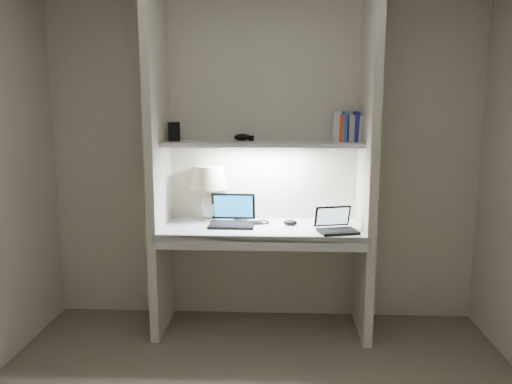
# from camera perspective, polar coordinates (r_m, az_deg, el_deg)

# --- Properties ---
(back_wall) EXTENTS (3.20, 0.01, 2.50)m
(back_wall) POSITION_cam_1_polar(r_m,az_deg,el_deg) (3.75, 0.84, 4.20)
(back_wall) COLOR beige
(back_wall) RESTS_ON floor
(alcove_panel_left) EXTENTS (0.06, 0.55, 2.50)m
(alcove_panel_left) POSITION_cam_1_polar(r_m,az_deg,el_deg) (3.58, -11.10, 3.74)
(alcove_panel_left) COLOR beige
(alcove_panel_left) RESTS_ON floor
(alcove_panel_right) EXTENTS (0.06, 0.55, 2.50)m
(alcove_panel_right) POSITION_cam_1_polar(r_m,az_deg,el_deg) (3.53, 12.65, 3.61)
(alcove_panel_right) COLOR beige
(alcove_panel_right) RESTS_ON floor
(desk) EXTENTS (1.40, 0.55, 0.04)m
(desk) POSITION_cam_1_polar(r_m,az_deg,el_deg) (3.56, 0.67, -4.26)
(desk) COLOR white
(desk) RESTS_ON alcove_panel_left
(desk_apron) EXTENTS (1.46, 0.03, 0.10)m
(desk_apron) POSITION_cam_1_polar(r_m,az_deg,el_deg) (3.32, 0.51, -5.85)
(desk_apron) COLOR silver
(desk_apron) RESTS_ON desk
(shelf) EXTENTS (1.40, 0.36, 0.03)m
(shelf) POSITION_cam_1_polar(r_m,az_deg,el_deg) (3.56, 0.75, 5.52)
(shelf) COLOR silver
(shelf) RESTS_ON back_wall
(strip_light) EXTENTS (0.60, 0.04, 0.02)m
(strip_light) POSITION_cam_1_polar(r_m,az_deg,el_deg) (3.56, 0.75, 5.16)
(strip_light) COLOR white
(strip_light) RESTS_ON shelf
(table_lamp) EXTENTS (0.28, 0.28, 0.41)m
(table_lamp) POSITION_cam_1_polar(r_m,az_deg,el_deg) (3.72, -5.41, 0.93)
(table_lamp) COLOR white
(table_lamp) RESTS_ON desk
(laptop_main) EXTENTS (0.32, 0.28, 0.22)m
(laptop_main) POSITION_cam_1_polar(r_m,az_deg,el_deg) (3.61, -2.71, -2.95)
(laptop_main) COLOR black
(laptop_main) RESTS_ON desk
(laptop_netbook) EXTENTS (0.30, 0.28, 0.17)m
(laptop_netbook) POSITION_cam_1_polar(r_m,az_deg,el_deg) (3.46, 9.11, -3.83)
(laptop_netbook) COLOR black
(laptop_netbook) RESTS_ON desk
(speaker) EXTENTS (0.13, 0.10, 0.16)m
(speaker) POSITION_cam_1_polar(r_m,az_deg,el_deg) (3.75, -1.79, -2.02)
(speaker) COLOR silver
(speaker) RESTS_ON desk
(mouse) EXTENTS (0.12, 0.09, 0.04)m
(mouse) POSITION_cam_1_polar(r_m,az_deg,el_deg) (3.60, 3.94, -3.51)
(mouse) COLOR black
(mouse) RESTS_ON desk
(cable_coil) EXTENTS (0.13, 0.13, 0.01)m
(cable_coil) POSITION_cam_1_polar(r_m,az_deg,el_deg) (3.66, 0.70, -3.45)
(cable_coil) COLOR black
(cable_coil) RESTS_ON desk
(sticky_note) EXTENTS (0.09, 0.09, 0.00)m
(sticky_note) POSITION_cam_1_polar(r_m,az_deg,el_deg) (3.56, -5.57, -3.96)
(sticky_note) COLOR yellow
(sticky_note) RESTS_ON desk
(book_row) EXTENTS (0.20, 0.14, 0.21)m
(book_row) POSITION_cam_1_polar(r_m,az_deg,el_deg) (3.63, 10.34, 7.27)
(book_row) COLOR #BABABA
(book_row) RESTS_ON shelf
(shelf_box) EXTENTS (0.09, 0.08, 0.14)m
(shelf_box) POSITION_cam_1_polar(r_m,az_deg,el_deg) (3.66, -9.36, 6.82)
(shelf_box) COLOR black
(shelf_box) RESTS_ON shelf
(shelf_gadget) EXTENTS (0.14, 0.12, 0.05)m
(shelf_gadget) POSITION_cam_1_polar(r_m,az_deg,el_deg) (3.65, -1.59, 6.28)
(shelf_gadget) COLOR black
(shelf_gadget) RESTS_ON shelf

